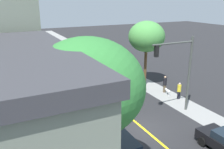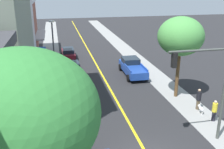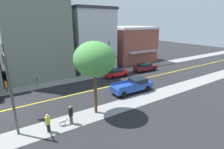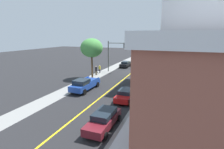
{
  "view_description": "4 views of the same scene",
  "coord_description": "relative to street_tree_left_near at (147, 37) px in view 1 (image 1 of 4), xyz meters",
  "views": [
    {
      "loc": [
        -9.55,
        -13.82,
        9.7
      ],
      "look_at": [
        1.95,
        9.37,
        1.47
      ],
      "focal_mm": 38.37,
      "sensor_mm": 36.0,
      "label": 1
    },
    {
      "loc": [
        -5.06,
        -12.65,
        10.02
      ],
      "look_at": [
        0.21,
        11.31,
        1.52
      ],
      "focal_mm": 42.08,
      "sensor_mm": 36.0,
      "label": 2
    },
    {
      "loc": [
        20.13,
        0.87,
        9.08
      ],
      "look_at": [
        0.87,
        13.34,
        2.07
      ],
      "focal_mm": 27.65,
      "sensor_mm": 36.0,
      "label": 3
    },
    {
      "loc": [
        -8.93,
        36.28,
        7.93
      ],
      "look_at": [
        0.46,
        11.55,
        1.88
      ],
      "focal_mm": 27.6,
      "sensor_mm": 36.0,
      "label": 4
    }
  ],
  "objects": [
    {
      "name": "parking_meter",
      "position": [
        -10.96,
        -3.69,
        -4.8
      ],
      "size": [
        0.12,
        0.18,
        1.3
      ],
      "color": "#4C4C51",
      "rests_on": "ground"
    },
    {
      "name": "blue_sedan_left_curb",
      "position": [
        -9.09,
        -10.71,
        -4.85
      ],
      "size": [
        2.13,
        4.67,
        1.52
      ],
      "rotation": [
        0.0,
        0.0,
        1.56
      ],
      "color": "#1E429E",
      "rests_on": "ground"
    },
    {
      "name": "blue_pickup_truck",
      "position": [
        -2.25,
        6.8,
        -4.75
      ],
      "size": [
        2.38,
        5.85,
        1.8
      ],
      "rotation": [
        0.0,
        0.0,
        1.55
      ],
      "color": "#1E429E",
      "rests_on": "ground"
    },
    {
      "name": "small_dog",
      "position": [
        0.46,
        -3.64,
        -5.24
      ],
      "size": [
        0.38,
        0.86,
        0.64
      ],
      "rotation": [
        0.0,
        0.0,
        1.46
      ],
      "color": "silver",
      "rests_on": "ground"
    },
    {
      "name": "street_lamp",
      "position": [
        -10.96,
        8.48,
        -1.76
      ],
      "size": [
        0.7,
        0.36,
        6.3
      ],
      "color": "#38383D",
      "rests_on": "ground"
    },
    {
      "name": "ground_plane",
      "position": [
        -5.68,
        -8.23,
        -5.66
      ],
      "size": [
        140.0,
        140.0,
        0.0
      ],
      "primitive_type": "plane",
      "color": "#262628"
    },
    {
      "name": "pedestrian_black_shirt",
      "position": [
        0.62,
        -2.91,
        -4.7
      ],
      "size": [
        0.4,
        0.4,
        1.83
      ],
      "rotation": [
        0.0,
        0.0,
        4.08
      ],
      "color": "brown",
      "rests_on": "ground"
    },
    {
      "name": "red_sedan_left_curb",
      "position": [
        -8.98,
        8.62,
        -4.91
      ],
      "size": [
        2.04,
        4.2,
        1.42
      ],
      "rotation": [
        0.0,
        0.0,
        1.6
      ],
      "color": "red",
      "rests_on": "ground"
    },
    {
      "name": "street_tree_left_near",
      "position": [
        0.0,
        0.0,
        0.0
      ],
      "size": [
        4.04,
        4.04,
        7.41
      ],
      "color": "brown",
      "rests_on": "ground"
    },
    {
      "name": "pedestrian_yellow_shirt",
      "position": [
        0.77,
        -4.98,
        -4.77
      ],
      "size": [
        0.38,
        0.38,
        1.7
      ],
      "rotation": [
        0.0,
        0.0,
        0.9
      ],
      "color": "black",
      "rests_on": "ground"
    },
    {
      "name": "traffic_light_mast",
      "position": [
        -1.51,
        -7.22,
        -1.25
      ],
      "size": [
        4.15,
        0.32,
        6.71
      ],
      "rotation": [
        0.0,
        0.0,
        3.14
      ],
      "color": "#474C47",
      "rests_on": "ground"
    },
    {
      "name": "pedestrian_orange_shirt",
      "position": [
        -11.3,
        -7.52,
        -4.8
      ],
      "size": [
        0.33,
        0.33,
        1.63
      ],
      "rotation": [
        0.0,
        0.0,
        3.88
      ],
      "color": "brown",
      "rests_on": "ground"
    },
    {
      "name": "sidewalk_left",
      "position": [
        -11.54,
        -8.23,
        -5.66
      ],
      "size": [
        2.65,
        126.0,
        0.01
      ],
      "primitive_type": "cube",
      "color": "gray",
      "rests_on": "ground"
    },
    {
      "name": "street_tree_right_corner",
      "position": [
        -11.91,
        -12.99,
        0.43
      ],
      "size": [
        5.01,
        5.01,
        8.24
      ],
      "color": "brown",
      "rests_on": "ground"
    },
    {
      "name": "road_centerline_stripe",
      "position": [
        -5.68,
        -8.23,
        -5.66
      ],
      "size": [
        0.2,
        126.0,
        0.0
      ],
      "primitive_type": "cube",
      "color": "yellow",
      "rests_on": "ground"
    },
    {
      "name": "sidewalk_right",
      "position": [
        0.19,
        -8.23,
        -5.66
      ],
      "size": [
        2.65,
        126.0,
        0.01
      ],
      "primitive_type": "cube",
      "color": "gray",
      "rests_on": "ground"
    },
    {
      "name": "maroon_sedan_left_curb",
      "position": [
        -9.05,
        15.46,
        -4.88
      ],
      "size": [
        1.94,
        4.76,
        1.49
      ],
      "rotation": [
        0.0,
        0.0,
        1.57
      ],
      "color": "maroon",
      "rests_on": "ground"
    }
  ]
}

